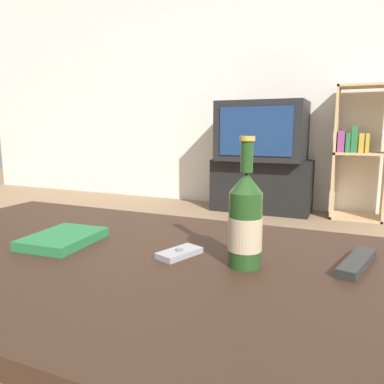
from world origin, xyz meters
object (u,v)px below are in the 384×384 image
at_px(television, 263,131).
at_px(bookshelf, 358,150).
at_px(cell_phone, 179,253).
at_px(remote_control, 357,262).
at_px(beer_bottle, 245,221).
at_px(table_book, 63,239).
at_px(tv_stand, 261,186).

distance_m(television, bookshelf, 0.83).
relative_size(television, cell_phone, 6.38).
bearing_deg(television, remote_control, -72.56).
xyz_separation_m(beer_bottle, table_book, (-0.48, -0.03, -0.09)).
bearing_deg(cell_phone, bookshelf, 102.17).
bearing_deg(table_book, bookshelf, 72.16).
bearing_deg(bookshelf, table_book, -104.09).
relative_size(beer_bottle, cell_phone, 2.32).
height_order(bookshelf, table_book, bookshelf).
distance_m(bookshelf, table_book, 2.89).
bearing_deg(television, cell_phone, -80.81).
distance_m(tv_stand, cell_phone, 2.76).
bearing_deg(cell_phone, television, 119.16).
relative_size(television, remote_control, 3.99).
distance_m(tv_stand, bookshelf, 0.89).
bearing_deg(bookshelf, cell_phone, -97.80).
relative_size(cell_phone, table_book, 0.57).
distance_m(beer_bottle, cell_phone, 0.18).
bearing_deg(remote_control, bookshelf, 103.47).
relative_size(tv_stand, television, 1.18).
relative_size(tv_stand, beer_bottle, 3.24).
relative_size(tv_stand, bookshelf, 0.80).
distance_m(tv_stand, table_book, 2.76).
distance_m(bookshelf, cell_phone, 2.79).
relative_size(tv_stand, cell_phone, 7.52).
bearing_deg(tv_stand, cell_phone, -80.82).
bearing_deg(tv_stand, bookshelf, 3.41).
xyz_separation_m(tv_stand, beer_bottle, (0.60, -2.72, 0.34)).
bearing_deg(beer_bottle, table_book, -176.42).
bearing_deg(table_book, cell_phone, 1.84).
distance_m(cell_phone, table_book, 0.32).
xyz_separation_m(tv_stand, table_book, (0.12, -2.75, 0.25)).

